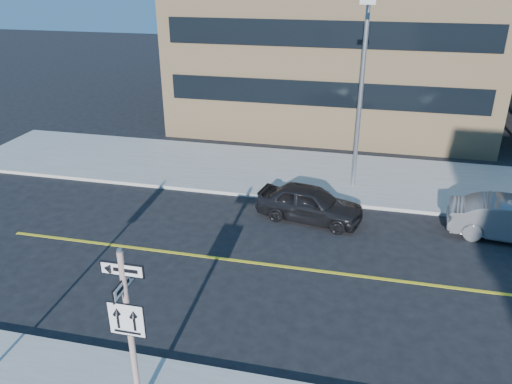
# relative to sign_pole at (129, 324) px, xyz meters

# --- Properties ---
(ground) EXTENTS (120.00, 120.00, 0.00)m
(ground) POSITION_rel_sign_pole_xyz_m (0.00, 2.51, -2.44)
(ground) COLOR black
(ground) RESTS_ON ground
(sign_pole) EXTENTS (0.92, 0.92, 4.06)m
(sign_pole) POSITION_rel_sign_pole_xyz_m (0.00, 0.00, 0.00)
(sign_pole) COLOR silver
(sign_pole) RESTS_ON near_sidewalk
(parked_car_a) EXTENTS (2.40, 4.35, 1.40)m
(parked_car_a) POSITION_rel_sign_pole_xyz_m (2.49, 10.09, -1.74)
(parked_car_a) COLOR black
(parked_car_a) RESTS_ON ground
(streetlight_a) EXTENTS (0.55, 2.25, 8.00)m
(streetlight_a) POSITION_rel_sign_pole_xyz_m (4.00, 13.27, 2.32)
(streetlight_a) COLOR gray
(streetlight_a) RESTS_ON far_sidewalk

